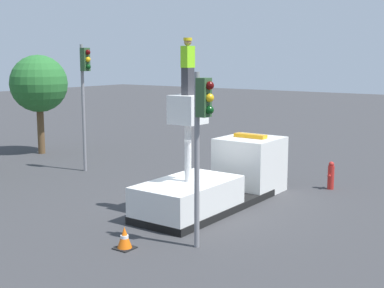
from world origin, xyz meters
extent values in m
plane|color=#38383A|center=(0.00, 0.00, 0.00)|extent=(120.00, 120.00, 0.00)
cube|color=black|center=(0.00, 0.00, 0.12)|extent=(5.75, 2.14, 0.24)
cube|color=silver|center=(-1.09, 0.00, 0.58)|extent=(3.57, 2.08, 1.16)
cube|color=silver|center=(2.88, 0.00, 1.04)|extent=(2.18, 2.08, 2.07)
cube|color=black|center=(3.98, 0.00, 1.45)|extent=(0.03, 1.77, 0.83)
cube|color=orange|center=(2.88, 0.00, 2.14)|extent=(0.36, 1.25, 0.14)
cylinder|color=silver|center=(-1.09, 0.00, 2.13)|extent=(0.22, 0.22, 1.94)
cube|color=white|center=(-1.09, 0.00, 3.45)|extent=(0.94, 0.94, 0.90)
cube|color=#38383D|center=(-1.09, 0.00, 4.32)|extent=(0.34, 0.26, 0.84)
cube|color=#8CEA1E|center=(-1.09, 0.00, 5.07)|extent=(0.40, 0.26, 0.66)
sphere|color=#9E704C|center=(-1.09, 0.00, 5.51)|extent=(0.23, 0.23, 0.23)
cylinder|color=yellow|center=(-1.09, 0.00, 5.60)|extent=(0.26, 0.26, 0.09)
cylinder|color=gray|center=(-3.21, -1.85, 2.35)|extent=(0.14, 0.14, 4.69)
cube|color=#2D512D|center=(-3.21, -2.06, 4.04)|extent=(0.34, 0.28, 1.00)
sphere|color=#490707|center=(-3.21, -2.24, 4.35)|extent=(0.22, 0.22, 0.22)
sphere|color=gold|center=(-3.21, -2.24, 4.04)|extent=(0.22, 0.22, 0.22)
sphere|color=#083710|center=(-3.21, -2.24, 3.73)|extent=(0.22, 0.22, 0.22)
cylinder|color=gray|center=(1.84, 7.88, 2.80)|extent=(0.14, 0.14, 5.61)
cube|color=#2D512D|center=(1.84, 7.67, 4.96)|extent=(0.34, 0.28, 1.00)
sphere|color=#490707|center=(1.84, 7.48, 5.27)|extent=(0.22, 0.22, 0.22)
sphere|color=gold|center=(1.84, 7.48, 4.96)|extent=(0.22, 0.22, 0.22)
sphere|color=#083710|center=(1.84, 7.48, 4.65)|extent=(0.22, 0.22, 0.22)
cylinder|color=#B2231E|center=(5.06, -2.36, 0.46)|extent=(0.25, 0.25, 0.92)
sphere|color=#B2231E|center=(5.06, -2.36, 0.98)|extent=(0.21, 0.21, 0.21)
cylinder|color=#B2231E|center=(4.87, -2.36, 0.55)|extent=(0.12, 0.10, 0.10)
cylinder|color=#B2231E|center=(5.24, -2.36, 0.55)|extent=(0.12, 0.10, 0.10)
cube|color=black|center=(-4.44, -0.35, 0.01)|extent=(0.50, 0.50, 0.03)
cone|color=orange|center=(-4.44, -0.35, 0.30)|extent=(0.41, 0.41, 0.60)
cylinder|color=white|center=(-4.44, -0.35, 0.33)|extent=(0.22, 0.22, 0.08)
cylinder|color=brown|center=(3.54, 13.03, 1.33)|extent=(0.36, 0.36, 2.66)
sphere|color=#286B2D|center=(3.54, 13.03, 3.70)|extent=(2.98, 2.98, 2.98)
camera|label=1|loc=(-14.46, -9.80, 5.06)|focal=50.00mm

